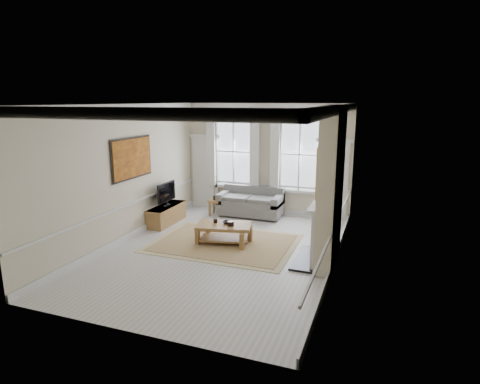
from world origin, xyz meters
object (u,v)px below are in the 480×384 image
at_px(side_table, 216,203).
at_px(coffee_table, 224,227).
at_px(sofa, 251,204).
at_px(tv_stand, 167,215).

height_order(side_table, coffee_table, coffee_table).
height_order(sofa, tv_stand, sofa).
bearing_deg(sofa, side_table, -161.41).
bearing_deg(sofa, tv_stand, -141.39).
relative_size(sofa, coffee_table, 1.32).
distance_m(sofa, coffee_table, 2.59).
xyz_separation_m(sofa, side_table, (-1.01, -0.34, 0.01)).
bearing_deg(coffee_table, tv_stand, 142.56).
distance_m(sofa, tv_stand, 2.59).
bearing_deg(side_table, sofa, 18.59).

